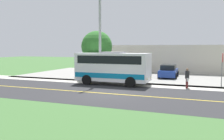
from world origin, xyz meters
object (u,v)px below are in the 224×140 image
parked_car_far (169,71)px  tree_curbside (97,47)px  street_light_pole (99,36)px  commercial_building (164,58)px  shuttle_bus_front (113,67)px  parked_car_near (134,69)px  pedestrian_with_bags (187,78)px  stop_sign (222,64)px

parked_car_far → tree_curbside: bearing=-57.6°
street_light_pole → commercial_building: bearing=168.8°
parked_car_far → shuttle_bus_front: bearing=-28.3°
parked_car_far → tree_curbside: size_ratio=0.88×
parked_car_near → parked_car_far: size_ratio=1.00×
street_light_pole → tree_curbside: street_light_pole is taller
shuttle_bus_front → street_light_pole: street_light_pole is taller
pedestrian_with_bags → stop_sign: size_ratio=0.57×
shuttle_bus_front → tree_curbside: bearing=-134.6°
parked_car_near → commercial_building: commercial_building is taller
pedestrian_with_bags → tree_curbside: size_ratio=0.32×
stop_sign → commercial_building: bearing=-154.2°
shuttle_bus_front → commercial_building: size_ratio=0.30×
pedestrian_with_bags → parked_car_near: pedestrian_with_bags is taller
street_light_pole → parked_car_near: bearing=173.4°
shuttle_bus_front → parked_car_far: (-7.26, 3.91, -0.94)m
tree_curbside → commercial_building: bearing=161.4°
commercial_building → tree_curbside: bearing=-18.6°
tree_curbside → stop_sign: bearing=83.9°
commercial_building → shuttle_bus_front: bearing=-6.0°
parked_car_near → tree_curbside: size_ratio=0.88×
parked_car_near → commercial_building: 8.61m
street_light_pole → parked_car_near: 9.15m
shuttle_bus_front → street_light_pole: bearing=-104.4°
shuttle_bus_front → street_light_pole: 3.16m
pedestrian_with_bags → tree_curbside: bearing=-106.1°
parked_car_near → tree_curbside: (5.79, -2.41, 2.76)m
pedestrian_with_bags → commercial_building: commercial_building is taller
pedestrian_with_bags → parked_car_near: bearing=-140.4°
street_light_pole → tree_curbside: size_ratio=1.56×
pedestrian_with_bags → parked_car_far: pedestrian_with_bags is taller
pedestrian_with_bags → tree_curbside: tree_curbside is taller
pedestrian_with_bags → parked_car_far: (-7.07, -2.59, -0.20)m
shuttle_bus_front → tree_curbside: tree_curbside is taller
parked_car_far → street_light_pole: bearing=-38.2°
shuttle_bus_front → stop_sign: bearing=99.9°
shuttle_bus_front → parked_car_near: 8.76m
shuttle_bus_front → pedestrian_with_bags: 6.54m
stop_sign → parked_car_far: stop_sign is taller
street_light_pole → parked_car_far: street_light_pole is taller
pedestrian_with_bags → stop_sign: stop_sign is taller
pedestrian_with_bags → stop_sign: 3.21m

